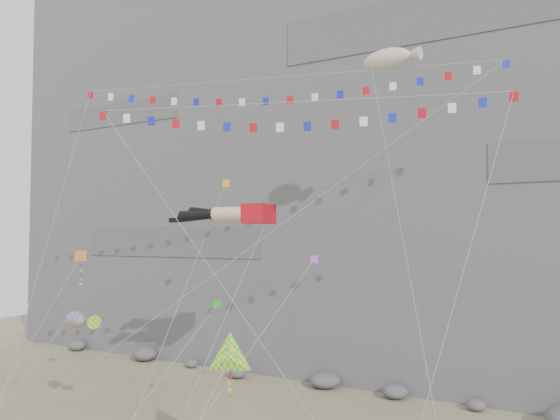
# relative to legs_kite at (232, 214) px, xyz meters

# --- Properties ---
(cliff) EXTENTS (80.00, 28.00, 50.00)m
(cliff) POSITION_rel_legs_kite_xyz_m (2.48, 25.10, 10.86)
(cliff) COLOR slate
(cliff) RESTS_ON ground
(talus_boulders) EXTENTS (60.00, 3.00, 1.20)m
(talus_boulders) POSITION_rel_legs_kite_xyz_m (2.48, 10.10, -13.54)
(talus_boulders) COLOR #5E5D62
(talus_boulders) RESTS_ON ground
(legs_kite) EXTENTS (9.57, 15.82, 20.40)m
(legs_kite) POSITION_rel_legs_kite_xyz_m (0.00, 0.00, 0.00)
(legs_kite) COLOR #B50B16
(legs_kite) RESTS_ON ground
(flag_banner_upper) EXTENTS (29.26, 15.93, 30.00)m
(flag_banner_upper) POSITION_rel_legs_kite_xyz_m (2.89, 1.43, 9.71)
(flag_banner_upper) COLOR #B50B16
(flag_banner_upper) RESTS_ON ground
(flag_banner_lower) EXTENTS (23.03, 8.78, 22.78)m
(flag_banner_lower) POSITION_rel_legs_kite_xyz_m (7.03, -3.88, 6.28)
(flag_banner_lower) COLOR #B50B16
(flag_banner_lower) RESTS_ON ground
(harlequin_kite) EXTENTS (2.30, 7.54, 13.09)m
(harlequin_kite) POSITION_rel_legs_kite_xyz_m (-9.25, -5.22, -2.97)
(harlequin_kite) COLOR red
(harlequin_kite) RESTS_ON ground
(fish_windsock) EXTENTS (5.56, 5.21, 8.99)m
(fish_windsock) POSITION_rel_legs_kite_xyz_m (-7.02, -7.38, -6.91)
(fish_windsock) COLOR orange
(fish_windsock) RESTS_ON ground
(delta_kite) EXTENTS (2.52, 6.34, 8.72)m
(delta_kite) POSITION_rel_legs_kite_xyz_m (5.89, -8.68, -7.70)
(delta_kite) COLOR yellow
(delta_kite) RESTS_ON ground
(blimp_windsock) EXTENTS (8.72, 11.85, 27.48)m
(blimp_windsock) POSITION_rel_legs_kite_xyz_m (10.40, 3.04, 10.27)
(blimp_windsock) COLOR beige
(blimp_windsock) RESTS_ON ground
(small_kite_a) EXTENTS (3.81, 15.23, 22.32)m
(small_kite_a) POSITION_rel_legs_kite_xyz_m (-2.18, 2.23, 2.24)
(small_kite_a) COLOR orange
(small_kite_a) RESTS_ON ground
(small_kite_b) EXTENTS (3.93, 12.31, 16.52)m
(small_kite_b) POSITION_rel_legs_kite_xyz_m (7.19, -1.97, -3.19)
(small_kite_b) COLOR purple
(small_kite_b) RESTS_ON ground
(small_kite_c) EXTENTS (2.31, 10.08, 12.86)m
(small_kite_c) POSITION_rel_legs_kite_xyz_m (2.31, -5.02, -5.74)
(small_kite_c) COLOR green
(small_kite_c) RESTS_ON ground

